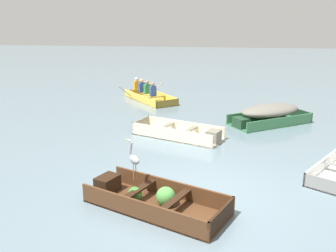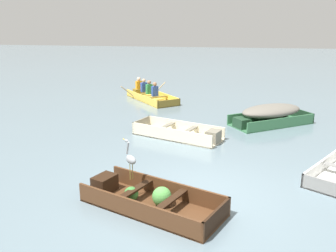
{
  "view_description": "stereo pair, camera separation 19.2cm",
  "coord_description": "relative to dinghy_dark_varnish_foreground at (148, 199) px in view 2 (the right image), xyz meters",
  "views": [
    {
      "loc": [
        0.2,
        -7.36,
        3.71
      ],
      "look_at": [
        -1.33,
        3.95,
        0.35
      ],
      "focal_mm": 40.0,
      "sensor_mm": 36.0,
      "label": 1
    },
    {
      "loc": [
        0.39,
        -7.34,
        3.71
      ],
      "look_at": [
        -1.33,
        3.95,
        0.35
      ],
      "focal_mm": 40.0,
      "sensor_mm": 36.0,
      "label": 2
    }
  ],
  "objects": [
    {
      "name": "ground_plane",
      "position": [
        1.05,
        0.64,
        -0.16
      ],
      "size": [
        80.0,
        80.0,
        0.0
      ],
      "primitive_type": "plane",
      "color": "slate"
    },
    {
      "name": "dinghy_dark_varnish_foreground",
      "position": [
        0.0,
        0.0,
        0.0
      ],
      "size": [
        3.1,
        2.21,
        0.44
      ],
      "color": "#4C2D19",
      "rests_on": "ground"
    },
    {
      "name": "skiff_green_near_moored",
      "position": [
        3.1,
        6.51,
        0.26
      ],
      "size": [
        3.08,
        2.6,
        0.71
      ],
      "color": "#387047",
      "rests_on": "ground"
    },
    {
      "name": "skiff_cream_mid_moored",
      "position": [
        0.16,
        4.51,
        -0.01
      ],
      "size": [
        2.99,
        1.98,
        0.41
      ],
      "color": "beige",
      "rests_on": "ground"
    },
    {
      "name": "rowboat_yellow_with_crew",
      "position": [
        -1.96,
        9.96,
        0.06
      ],
      "size": [
        2.86,
        3.13,
        0.89
      ],
      "color": "#E5BC47",
      "rests_on": "ground"
    },
    {
      "name": "heron_on_dinghy",
      "position": [
        -0.41,
        0.3,
        0.75
      ],
      "size": [
        0.38,
        0.37,
        0.84
      ],
      "color": "olive",
      "rests_on": "dinghy_dark_varnish_foreground"
    }
  ]
}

